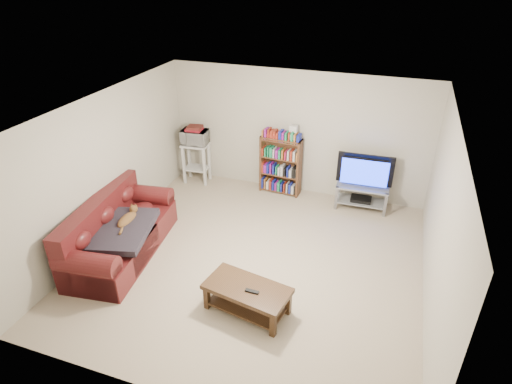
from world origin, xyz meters
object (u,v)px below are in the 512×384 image
at_px(coffee_table, 247,294).
at_px(tv_stand, 362,193).
at_px(sofa, 117,235).
at_px(bookshelf, 281,165).

relative_size(coffee_table, tv_stand, 1.25).
distance_m(sofa, coffee_table, 2.43).
bearing_deg(coffee_table, sofa, 177.22).
height_order(sofa, coffee_table, sofa).
bearing_deg(tv_stand, bookshelf, 174.00).
bearing_deg(bookshelf, tv_stand, -0.24).
bearing_deg(tv_stand, coffee_table, -110.75).
bearing_deg(bookshelf, sofa, -119.98).
distance_m(coffee_table, bookshelf, 3.36).
bearing_deg(sofa, tv_stand, 29.99).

